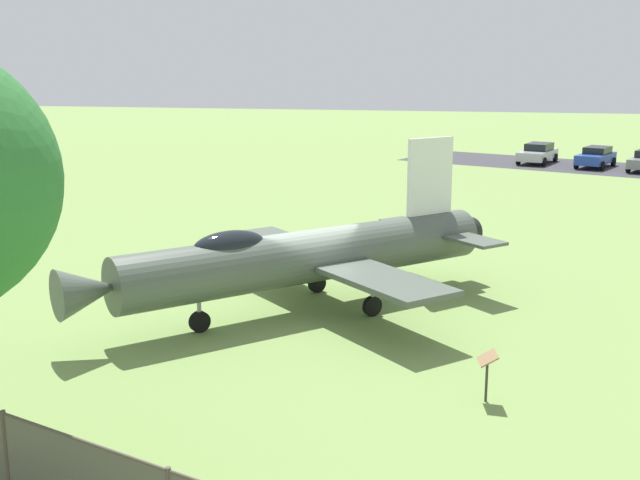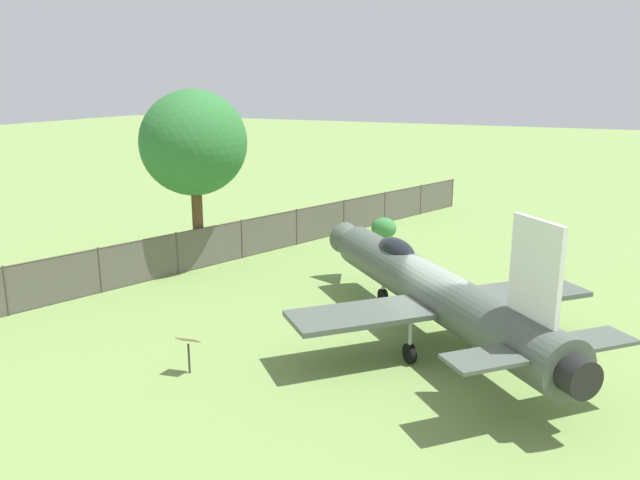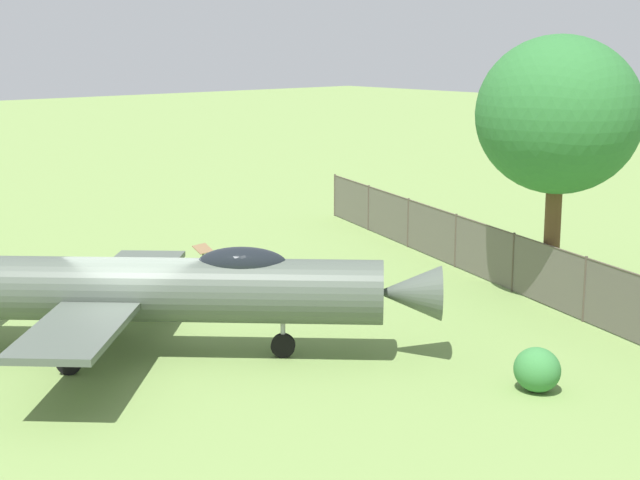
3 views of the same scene
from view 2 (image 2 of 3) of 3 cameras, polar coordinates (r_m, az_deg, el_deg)
The scene contains 7 objects.
ground_plane at distance 21.17m, azimuth 10.03°, elevation -8.86°, with size 200.00×200.00×0.00m, color #75934C.
display_jet at distance 20.85m, azimuth 9.75°, elevation -4.15°, with size 11.51×11.74×4.98m.
shade_tree at distance 28.34m, azimuth -11.25°, elevation 8.50°, with size 4.91×4.49×7.84m.
perimeter_fence at distance 30.06m, azimuth -7.05°, elevation 0.19°, with size 33.55×11.72×1.86m.
shrub_near_fence at distance 33.86m, azimuth 5.75°, elevation 1.08°, with size 1.18×1.36×1.12m.
shrub_by_tree at distance 29.90m, azimuth 4.36°, elevation -0.77°, with size 1.08×0.98×1.01m.
info_plaque at distance 18.74m, azimuth -11.74°, elevation -9.25°, with size 0.50×0.66×1.14m.
Camera 2 is at (18.86, 4.98, 8.23)m, focal length 35.64 mm.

